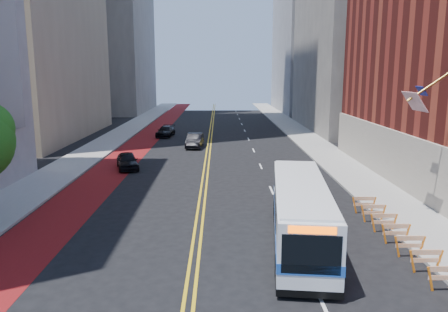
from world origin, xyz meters
name	(u,v)px	position (x,y,z in m)	size (l,w,h in m)	color
ground	(191,287)	(0.00, 0.00, 0.00)	(160.00, 160.00, 0.00)	black
sidewalk_left	(95,150)	(-12.00, 30.00, 0.07)	(4.00, 140.00, 0.15)	gray
sidewalk_right	(321,150)	(12.00, 30.00, 0.07)	(4.00, 140.00, 0.15)	gray
bus_lane_paint	(132,151)	(-8.10, 30.00, 0.00)	(3.60, 140.00, 0.01)	#650E0E
center_line_inner	(207,150)	(-0.18, 30.00, 0.00)	(0.14, 140.00, 0.01)	gold
center_line_outer	(210,150)	(0.18, 30.00, 0.00)	(0.14, 140.00, 0.01)	gold
lane_dashes	(249,139)	(4.80, 38.00, 0.01)	(0.14, 98.20, 0.01)	silver
construction_barriers	(402,236)	(9.60, 3.42, 0.68)	(1.42, 10.91, 1.00)	orange
transit_bus	(300,212)	(4.99, 4.35, 1.59)	(3.68, 11.25, 3.04)	silver
car_a	(127,161)	(-6.75, 21.13, 0.70)	(1.66, 4.13, 1.41)	black
car_b	(195,140)	(-1.56, 32.03, 0.76)	(1.61, 4.62, 1.52)	black
car_c	(166,131)	(-5.77, 40.39, 0.67)	(1.87, 4.60, 1.33)	black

